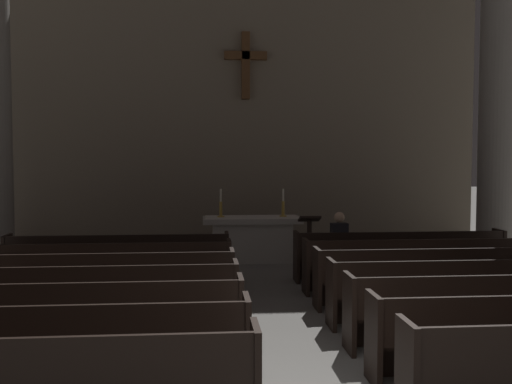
{
  "coord_description": "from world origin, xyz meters",
  "views": [
    {
      "loc": [
        -1.1,
        -5.02,
        2.37
      ],
      "look_at": [
        0.0,
        7.41,
        1.63
      ],
      "focal_mm": 42.46,
      "sensor_mm": 36.0,
      "label": 1
    }
  ],
  "objects_px": {
    "pew_left_row_5": "(100,283)",
    "pew_right_row_3": "(508,310)",
    "pew_left_row_2": "(46,348)",
    "column_right_second": "(497,102)",
    "pew_left_row_7": "(119,259)",
    "lone_worshipper": "(338,244)",
    "pew_left_row_6": "(110,270)",
    "altar": "(252,238)",
    "candlestick_left": "(221,208)",
    "lectern": "(309,244)",
    "pew_left_row_3": "(69,320)",
    "pew_right_row_4": "(471,291)",
    "pew_left_row_4": "(86,299)",
    "pew_right_row_6": "(419,265)",
    "candlestick_right": "(283,208)",
    "pew_right_row_5": "(442,277)",
    "pew_right_row_7": "(400,255)"
  },
  "relations": [
    {
      "from": "pew_left_row_5",
      "to": "pew_right_row_3",
      "type": "distance_m",
      "value": 5.67
    },
    {
      "from": "pew_left_row_2",
      "to": "column_right_second",
      "type": "bearing_deg",
      "value": 40.92
    },
    {
      "from": "pew_left_row_7",
      "to": "lone_worshipper",
      "type": "distance_m",
      "value": 4.11
    },
    {
      "from": "pew_left_row_6",
      "to": "altar",
      "type": "xyz_separation_m",
      "value": [
        2.64,
        3.3,
        0.06
      ]
    },
    {
      "from": "pew_left_row_6",
      "to": "candlestick_left",
      "type": "bearing_deg",
      "value": 59.53
    },
    {
      "from": "pew_left_row_7",
      "to": "candlestick_left",
      "type": "relative_size",
      "value": 6.41
    },
    {
      "from": "column_right_second",
      "to": "lectern",
      "type": "bearing_deg",
      "value": -169.88
    },
    {
      "from": "pew_left_row_3",
      "to": "altar",
      "type": "xyz_separation_m",
      "value": [
        2.64,
        6.39,
        0.06
      ]
    },
    {
      "from": "altar",
      "to": "candlestick_left",
      "type": "bearing_deg",
      "value": 180.0
    },
    {
      "from": "pew_left_row_2",
      "to": "lectern",
      "type": "xyz_separation_m",
      "value": [
        3.73,
        6.23,
        0.07
      ]
    },
    {
      "from": "pew_left_row_6",
      "to": "pew_right_row_3",
      "type": "height_order",
      "value": "same"
    },
    {
      "from": "column_right_second",
      "to": "lone_worshipper",
      "type": "xyz_separation_m",
      "value": [
        -3.98,
        -1.81,
        -2.89
      ]
    },
    {
      "from": "pew_right_row_4",
      "to": "candlestick_left",
      "type": "bearing_deg",
      "value": 121.93
    },
    {
      "from": "pew_left_row_5",
      "to": "pew_left_row_6",
      "type": "bearing_deg",
      "value": 90.0
    },
    {
      "from": "pew_left_row_4",
      "to": "pew_right_row_6",
      "type": "relative_size",
      "value": 1.0
    },
    {
      "from": "candlestick_right",
      "to": "pew_right_row_5",
      "type": "bearing_deg",
      "value": -65.85
    },
    {
      "from": "pew_right_row_5",
      "to": "lone_worshipper",
      "type": "relative_size",
      "value": 3.05
    },
    {
      "from": "pew_left_row_2",
      "to": "pew_right_row_5",
      "type": "relative_size",
      "value": 1.0
    },
    {
      "from": "pew_left_row_6",
      "to": "pew_right_row_7",
      "type": "distance_m",
      "value": 5.38
    },
    {
      "from": "pew_right_row_7",
      "to": "candlestick_left",
      "type": "xyz_separation_m",
      "value": [
        -3.34,
        2.27,
        0.73
      ]
    },
    {
      "from": "pew_left_row_6",
      "to": "lectern",
      "type": "distance_m",
      "value": 4.28
    },
    {
      "from": "pew_left_row_4",
      "to": "altar",
      "type": "height_order",
      "value": "altar"
    },
    {
      "from": "pew_left_row_3",
      "to": "altar",
      "type": "height_order",
      "value": "altar"
    },
    {
      "from": "pew_left_row_4",
      "to": "pew_left_row_5",
      "type": "xyz_separation_m",
      "value": [
        0.0,
        1.03,
        0.0
      ]
    },
    {
      "from": "pew_left_row_5",
      "to": "pew_right_row_3",
      "type": "xyz_separation_m",
      "value": [
        5.28,
        -2.06,
        0.0
      ]
    },
    {
      "from": "altar",
      "to": "candlestick_left",
      "type": "distance_m",
      "value": 0.97
    },
    {
      "from": "pew_left_row_2",
      "to": "pew_left_row_6",
      "type": "distance_m",
      "value": 4.12
    },
    {
      "from": "pew_right_row_4",
      "to": "column_right_second",
      "type": "xyz_separation_m",
      "value": [
        2.79,
        4.94,
        3.1
      ]
    },
    {
      "from": "pew_left_row_5",
      "to": "pew_left_row_7",
      "type": "xyz_separation_m",
      "value": [
        0.0,
        2.06,
        0.0
      ]
    },
    {
      "from": "pew_right_row_5",
      "to": "pew_right_row_6",
      "type": "bearing_deg",
      "value": 90.0
    },
    {
      "from": "pew_right_row_6",
      "to": "pew_right_row_7",
      "type": "xyz_separation_m",
      "value": [
        0.0,
        1.03,
        0.0
      ]
    },
    {
      "from": "pew_left_row_2",
      "to": "altar",
      "type": "distance_m",
      "value": 7.88
    },
    {
      "from": "pew_left_row_6",
      "to": "candlestick_left",
      "type": "xyz_separation_m",
      "value": [
        1.94,
        3.3,
        0.73
      ]
    },
    {
      "from": "pew_left_row_5",
      "to": "pew_left_row_2",
      "type": "bearing_deg",
      "value": -90.0
    },
    {
      "from": "pew_left_row_2",
      "to": "column_right_second",
      "type": "distance_m",
      "value": 11.13
    },
    {
      "from": "pew_right_row_5",
      "to": "candlestick_right",
      "type": "bearing_deg",
      "value": 114.15
    },
    {
      "from": "pew_right_row_6",
      "to": "pew_right_row_7",
      "type": "bearing_deg",
      "value": 90.0
    },
    {
      "from": "candlestick_left",
      "to": "lectern",
      "type": "bearing_deg",
      "value": -33.87
    },
    {
      "from": "pew_right_row_7",
      "to": "altar",
      "type": "height_order",
      "value": "altar"
    },
    {
      "from": "pew_right_row_6",
      "to": "candlestick_right",
      "type": "xyz_separation_m",
      "value": [
        -1.94,
        3.3,
        0.73
      ]
    },
    {
      "from": "pew_right_row_5",
      "to": "column_right_second",
      "type": "bearing_deg",
      "value": 54.46
    },
    {
      "from": "pew_right_row_7",
      "to": "lectern",
      "type": "distance_m",
      "value": 1.89
    },
    {
      "from": "pew_left_row_4",
      "to": "candlestick_left",
      "type": "bearing_deg",
      "value": 70.09
    },
    {
      "from": "pew_right_row_7",
      "to": "column_right_second",
      "type": "bearing_deg",
      "value": 33.48
    },
    {
      "from": "pew_right_row_7",
      "to": "pew_left_row_6",
      "type": "bearing_deg",
      "value": -168.96
    },
    {
      "from": "pew_right_row_6",
      "to": "pew_left_row_3",
      "type": "bearing_deg",
      "value": -149.66
    },
    {
      "from": "pew_left_row_6",
      "to": "pew_right_row_4",
      "type": "distance_m",
      "value": 5.67
    },
    {
      "from": "column_right_second",
      "to": "candlestick_right",
      "type": "xyz_separation_m",
      "value": [
        -4.73,
        0.42,
        -2.37
      ]
    },
    {
      "from": "pew_right_row_5",
      "to": "pew_left_row_2",
      "type": "bearing_deg",
      "value": -149.66
    },
    {
      "from": "pew_left_row_6",
      "to": "candlestick_left",
      "type": "relative_size",
      "value": 6.41
    }
  ]
}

